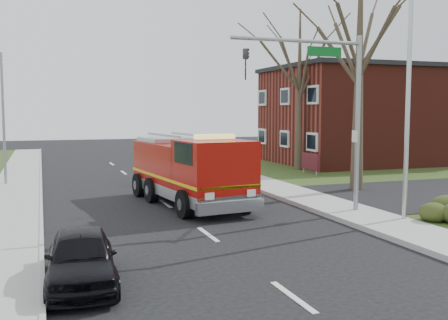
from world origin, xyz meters
name	(u,v)px	position (x,y,z in m)	size (l,w,h in m)	color
ground	(208,235)	(0.00, 0.00, 0.00)	(120.00, 120.00, 0.00)	black
sidewalk_right	(372,219)	(6.20, 0.00, 0.07)	(2.40, 80.00, 0.15)	gray
brick_building	(375,115)	(19.00, 18.00, 3.66)	(15.40, 10.40, 7.25)	#5E1F16
health_center_sign	(310,162)	(10.50, 12.50, 0.88)	(0.12, 2.00, 1.40)	#4D1219
bare_tree_near	(360,38)	(9.50, 6.00, 7.41)	(6.00, 6.00, 12.00)	#382D21
bare_tree_far	(300,72)	(11.00, 15.00, 6.49)	(5.25, 5.25, 10.50)	#382D21
traffic_signal_mast	(329,91)	(5.21, 1.50, 4.71)	(5.29, 0.18, 6.80)	gray
streetlight_pole	(407,94)	(7.14, -0.50, 4.55)	(1.48, 0.16, 8.40)	#B7BABF
utility_pole_far	(3,120)	(-6.80, 14.00, 3.50)	(0.14, 0.14, 7.00)	gray
fire_engine	(190,172)	(0.92, 5.39, 1.40)	(3.71, 7.95, 3.10)	#960B06
parked_car_maroon	(81,257)	(-4.20, -3.72, 0.65)	(1.54, 3.83, 1.31)	black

